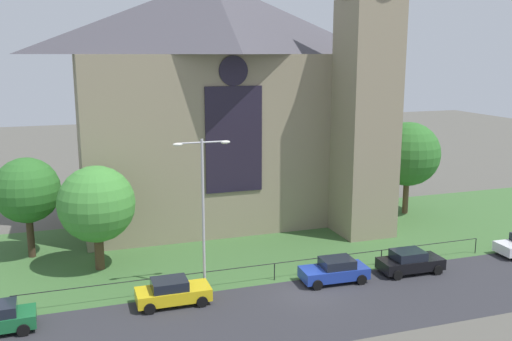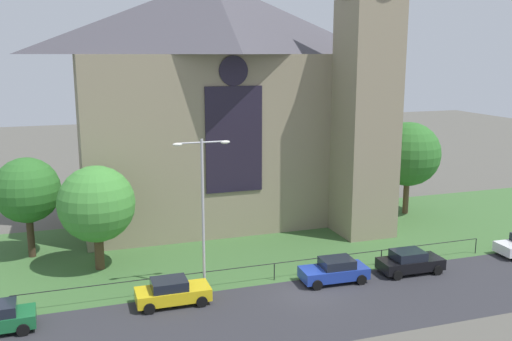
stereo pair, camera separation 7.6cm
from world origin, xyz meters
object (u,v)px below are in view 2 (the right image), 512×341
at_px(tree_right_far, 408,154).
at_px(tree_left_near, 97,204).
at_px(streetlamp_near, 203,197).
at_px(church_building, 224,100).
at_px(tree_left_far, 27,190).
at_px(parked_car_black, 410,262).
at_px(parked_car_blue, 334,270).
at_px(parked_car_yellow, 172,292).

height_order(tree_right_far, tree_left_near, tree_right_far).
bearing_deg(streetlamp_near, church_building, 69.68).
distance_m(tree_right_far, tree_left_far, 31.23).
height_order(tree_left_far, parked_car_black, tree_left_far).
height_order(church_building, tree_right_far, church_building).
bearing_deg(tree_left_near, tree_right_far, 10.88).
bearing_deg(tree_right_far, streetlamp_near, -152.92).
relative_size(church_building, tree_left_near, 3.73).
height_order(tree_left_far, parked_car_blue, tree_left_far).
relative_size(tree_left_near, parked_car_blue, 1.63).
distance_m(tree_left_far, tree_left_near, 5.89).
relative_size(parked_car_blue, parked_car_black, 1.01).
bearing_deg(tree_left_near, parked_car_blue, -26.70).
height_order(church_building, parked_car_yellow, church_building).
height_order(tree_left_far, tree_left_near, tree_left_far).
distance_m(church_building, streetlamp_near, 15.96).
height_order(church_building, streetlamp_near, church_building).
bearing_deg(tree_left_far, streetlamp_near, -42.98).
xyz_separation_m(tree_left_near, streetlamp_near, (5.78, -5.60, 1.35)).
bearing_deg(tree_right_far, tree_left_far, -177.70).
height_order(tree_right_far, parked_car_black, tree_right_far).
height_order(tree_right_far, tree_left_far, tree_right_far).
bearing_deg(streetlamp_near, parked_car_blue, -9.54).
bearing_deg(streetlamp_near, parked_car_yellow, -148.59).
bearing_deg(parked_car_yellow, tree_left_near, 117.74).
bearing_deg(parked_car_yellow, tree_left_far, 126.82).
distance_m(church_building, tree_right_far, 16.84).
xyz_separation_m(tree_left_far, tree_left_near, (4.40, -3.89, -0.36)).
distance_m(tree_left_far, parked_car_blue, 21.58).
distance_m(church_building, tree_left_near, 15.30).
xyz_separation_m(tree_right_far, parked_car_yellow, (-23.22, -12.09, -4.63)).
relative_size(tree_right_far, parked_car_black, 1.93).
relative_size(church_building, parked_car_black, 6.13).
bearing_deg(church_building, tree_right_far, -12.97).
bearing_deg(tree_left_far, tree_left_near, -41.51).
bearing_deg(church_building, tree_left_far, -162.56).
xyz_separation_m(parked_car_yellow, parked_car_black, (15.57, -0.20, 0.00)).
relative_size(parked_car_yellow, parked_car_blue, 0.99).
bearing_deg(tree_right_far, parked_car_blue, -137.04).
relative_size(tree_left_far, parked_car_blue, 1.66).
xyz_separation_m(tree_left_far, streetlamp_near, (10.18, -9.49, 0.99)).
height_order(church_building, parked_car_blue, church_building).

